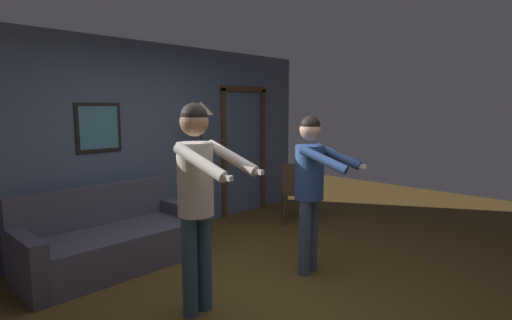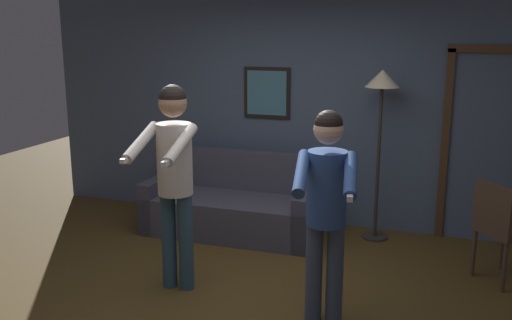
# 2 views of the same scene
# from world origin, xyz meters

# --- Properties ---
(ground_plane) EXTENTS (12.00, 12.00, 0.00)m
(ground_plane) POSITION_xyz_m (0.00, 0.00, 0.00)
(ground_plane) COLOR #503B19
(back_wall_assembly) EXTENTS (6.40, 0.10, 2.60)m
(back_wall_assembly) POSITION_xyz_m (0.03, 2.28, 1.30)
(back_wall_assembly) COLOR #495972
(back_wall_assembly) RESTS_ON ground_plane
(couch) EXTENTS (1.90, 0.86, 0.87)m
(couch) POSITION_xyz_m (-0.61, 1.64, 0.28)
(couch) COLOR #454451
(couch) RESTS_ON ground_plane
(torchiere_lamp) EXTENTS (0.36, 0.36, 1.83)m
(torchiere_lamp) POSITION_xyz_m (0.93, 1.96, 1.55)
(torchiere_lamp) COLOR #332D28
(torchiere_lamp) RESTS_ON ground_plane
(person_standing_left) EXTENTS (0.46, 0.74, 1.79)m
(person_standing_left) POSITION_xyz_m (-0.56, 0.14, 1.10)
(person_standing_left) COLOR #2E4E62
(person_standing_left) RESTS_ON ground_plane
(person_standing_right) EXTENTS (0.51, 0.66, 1.67)m
(person_standing_right) POSITION_xyz_m (0.79, -0.03, 1.01)
(person_standing_right) COLOR #3D4D65
(person_standing_right) RESTS_ON ground_plane
(dining_chair_distant) EXTENTS (0.59, 0.59, 0.93)m
(dining_chair_distant) POSITION_xyz_m (2.10, 1.19, 0.53)
(dining_chair_distant) COLOR #4C3828
(dining_chair_distant) RESTS_ON ground_plane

